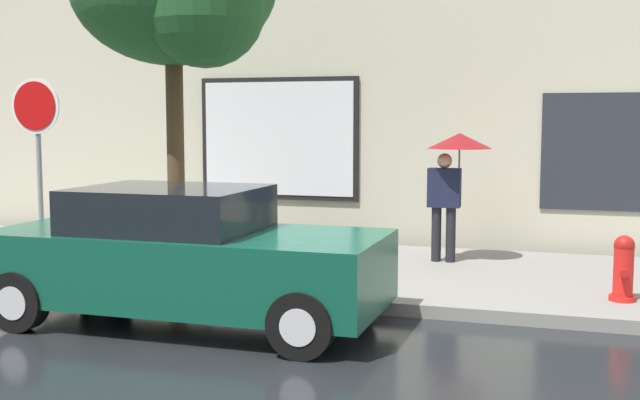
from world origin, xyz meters
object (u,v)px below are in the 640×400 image
Objects in this scene: parked_car at (185,257)px; stop_sign at (37,134)px; pedestrian_with_umbrella at (454,161)px; fire_hydrant at (623,269)px.

stop_sign reaches higher than parked_car.
pedestrian_with_umbrella is at bearing 22.17° from stop_sign.
fire_hydrant is 7.69m from stop_sign.
pedestrian_with_umbrella is 0.71× the size of stop_sign.
parked_car is 3.62m from stop_sign.
fire_hydrant is 0.40× the size of pedestrian_with_umbrella.
stop_sign is (-3.02, 1.56, 1.27)m from parked_car.
parked_car is at bearing -27.36° from stop_sign.
stop_sign is at bearing -177.42° from fire_hydrant.
pedestrian_with_umbrella is at bearing 58.00° from parked_car.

